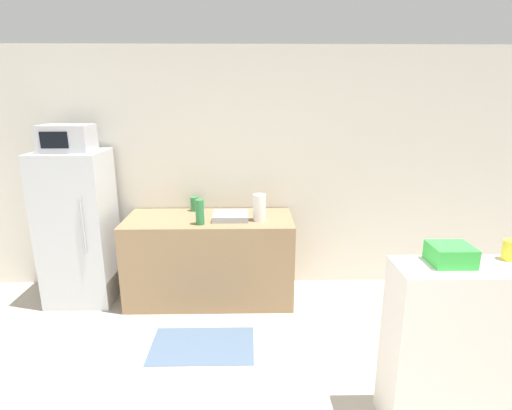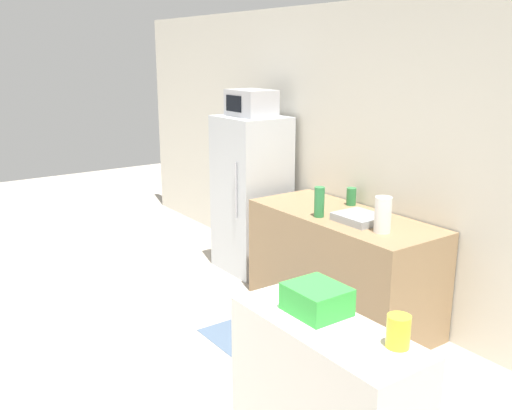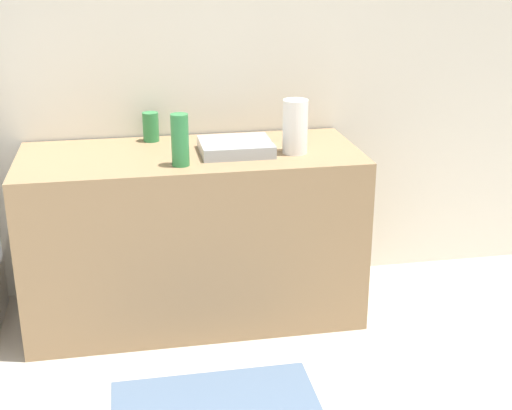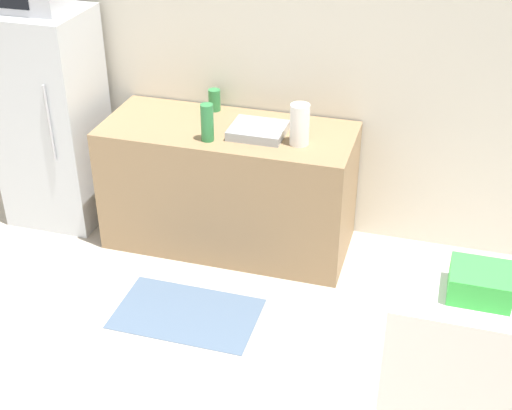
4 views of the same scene
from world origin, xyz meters
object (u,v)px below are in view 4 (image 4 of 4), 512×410
refrigerator (51,119)px  paper_towel_roll (300,125)px  bottle_tall (207,123)px  bottle_short (214,100)px  basket (480,283)px

refrigerator → paper_towel_roll: (1.86, -0.11, 0.24)m
refrigerator → bottle_tall: 1.32m
refrigerator → bottle_short: bearing=12.0°
bottle_tall → bottle_short: bearing=103.8°
bottle_tall → paper_towel_roll: bearing=10.8°
bottle_short → basket: size_ratio=0.63×
basket → bottle_tall: bearing=138.3°
refrigerator → basket: bearing=-30.2°
bottle_tall → basket: bearing=-41.7°
bottle_short → paper_towel_roll: bearing=-27.5°
bottle_short → paper_towel_roll: 0.78m
refrigerator → bottle_short: 1.21m
refrigerator → basket: 3.45m
bottle_tall → bottle_short: 0.49m
basket → paper_towel_roll: (-1.10, 1.61, -0.16)m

